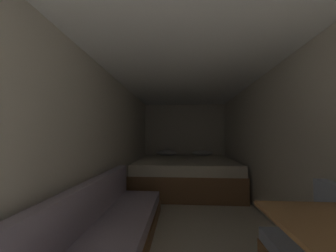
# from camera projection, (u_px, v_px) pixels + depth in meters

# --- Properties ---
(ground_plane) EXTENTS (7.48, 7.48, 0.00)m
(ground_plane) POSITION_uv_depth(u_px,v_px,m) (189.00, 224.00, 2.50)
(ground_plane) COLOR beige
(wall_back) EXTENTS (2.32, 0.05, 2.06)m
(wall_back) POSITION_uv_depth(u_px,v_px,m) (184.00, 141.00, 5.31)
(wall_back) COLOR beige
(wall_back) RESTS_ON ground
(wall_left) EXTENTS (0.05, 5.48, 2.06)m
(wall_left) POSITION_uv_depth(u_px,v_px,m) (106.00, 146.00, 2.63)
(wall_left) COLOR beige
(wall_left) RESTS_ON ground
(wall_right) EXTENTS (0.05, 5.48, 2.06)m
(wall_right) POSITION_uv_depth(u_px,v_px,m) (275.00, 147.00, 2.48)
(wall_right) COLOR beige
(wall_right) RESTS_ON ground
(ceiling_slab) EXTENTS (2.32, 5.48, 0.05)m
(ceiling_slab) POSITION_uv_depth(u_px,v_px,m) (188.00, 70.00, 2.61)
(ceiling_slab) COLOR white
(ceiling_slab) RESTS_ON wall_left
(bed) EXTENTS (2.10, 1.98, 0.79)m
(bed) POSITION_uv_depth(u_px,v_px,m) (185.00, 174.00, 4.22)
(bed) COLOR brown
(bed) RESTS_ON ground
(sofa_left) EXTENTS (0.67, 2.83, 0.70)m
(sofa_left) POSITION_uv_depth(u_px,v_px,m) (97.00, 248.00, 1.60)
(sofa_left) COLOR olive
(sofa_left) RESTS_ON ground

